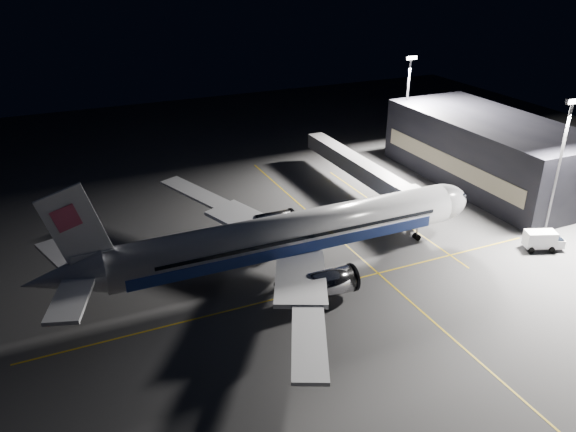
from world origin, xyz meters
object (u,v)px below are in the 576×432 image
Objects in this scene: airliner at (284,236)px; safety_cone_a at (242,233)px; jet_bridge at (364,170)px; service_truck at (543,240)px; floodlight_mast_north at (407,98)px; baggage_tug at (237,221)px; safety_cone_b at (229,247)px; floodlight_mast_south at (561,155)px; safety_cone_c at (256,258)px.

airliner reaches higher than safety_cone_a.
jet_bridge reaches higher than service_truck.
floodlight_mast_north is at bearing 24.85° from safety_cone_a.
baggage_tug reaches higher than safety_cone_b.
floodlight_mast_south is at bearing -26.06° from baggage_tug.
baggage_tug is at bearing 83.39° from safety_cone_c.
airliner is at bearing -57.26° from safety_cone_c.
floodlight_mast_south is 12.46m from service_truck.
safety_cone_c is (-43.65, -27.99, -12.07)m from floodlight_mast_north.
floodlight_mast_north is 3.52× the size of service_truck.
service_truck is (-4.72, -3.86, -10.87)m from floodlight_mast_south.
safety_cone_a reaches higher than safety_cone_b.
jet_bridge is 57.08× the size of safety_cone_b.
jet_bridge is at bearing 13.38° from safety_cone_a.
safety_cone_c is at bearing 122.74° from airliner.
safety_cone_b is at bearing 162.43° from floodlight_mast_south.
safety_cone_c is (2.41, -4.57, 0.00)m from safety_cone_b.
safety_cone_b is at bearing 117.76° from safety_cone_c.
floodlight_mast_north is at bearing 105.28° from service_truck.
service_truck is at bearing -24.05° from safety_cone_b.
service_truck is 44.03m from safety_cone_a.
airliner is 1.79× the size of jet_bridge.
safety_cone_b is at bearing -132.06° from safety_cone_a.
floodlight_mast_north reaches higher than airliner.
airliner is 23.77× the size of baggage_tug.
safety_cone_a is at bearing -155.15° from floodlight_mast_north.
airliner is 29.31m from jet_bridge.
service_truck reaches higher than safety_cone_c.
safety_cone_c reaches higher than safety_cone_b.
safety_cone_a is (-1.75, 12.15, -4.83)m from airliner.
safety_cone_b is at bearing 177.66° from service_truck.
baggage_tug is (-37.61, 25.24, -0.64)m from service_truck.
service_truck is at bearing -33.13° from baggage_tug.
service_truck is at bearing -64.57° from jet_bridge.
floodlight_mast_south reaches higher than airliner.
safety_cone_b is (-41.34, 18.44, -1.20)m from service_truck.
floodlight_mast_south is at bearing 60.99° from service_truck.
jet_bridge reaches higher than safety_cone_a.
baggage_tug is 11.46m from safety_cone_c.
floodlight_mast_south is 3.52× the size of service_truck.
service_truck is at bearing -15.19° from airliner.
safety_cone_b is (-46.05, -23.42, -12.07)m from floodlight_mast_north.
safety_cone_a is (-42.82, 18.17, -12.04)m from floodlight_mast_south.
baggage_tug is at bearing -158.57° from floodlight_mast_north.
safety_cone_c is at bearing -95.87° from baggage_tug.
airliner reaches higher than safety_cone_c.
jet_bridge is 1.66× the size of floodlight_mast_south.
safety_cone_c is at bearing -147.33° from floodlight_mast_north.
floodlight_mast_north reaches higher than baggage_tug.
floodlight_mast_north is 33.92× the size of safety_cone_c.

